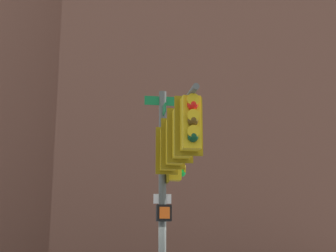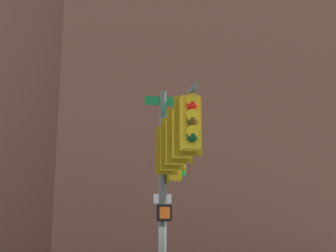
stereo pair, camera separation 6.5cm
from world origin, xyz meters
TOP-DOWN VIEW (x-y plane):
  - signal_pole_assembly at (0.90, -1.03)m, footprint 1.81×4.41m
  - building_brick_nearside at (-0.61, 33.81)m, footprint 24.24×17.67m
  - building_brick_midblock at (-4.76, 41.84)m, footprint 16.29×16.00m
  - building_brick_farside at (-17.81, 46.84)m, footprint 18.94×15.83m

SIDE VIEW (x-z plane):
  - signal_pole_assembly at x=0.90m, z-range 1.03..7.05m
  - building_brick_midblock at x=-4.76m, z-range 0.00..49.25m
  - building_brick_nearside at x=-0.61m, z-range 0.00..50.64m
  - building_brick_farside at x=-17.81m, z-range 0.00..51.68m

